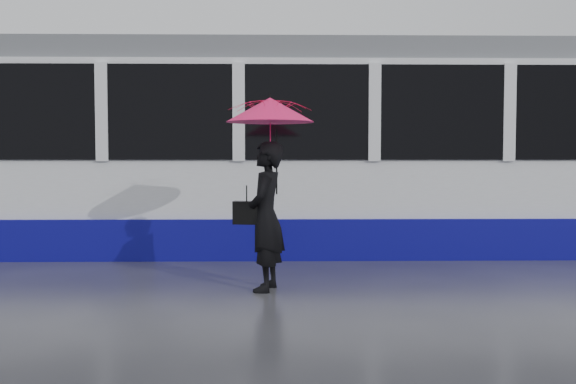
{
  "coord_description": "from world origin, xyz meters",
  "views": [
    {
      "loc": [
        0.41,
        -8.19,
        1.52
      ],
      "look_at": [
        0.56,
        -0.18,
        1.1
      ],
      "focal_mm": 40.0,
      "sensor_mm": 36.0,
      "label": 1
    }
  ],
  "objects": [
    {
      "name": "woman",
      "position": [
        0.29,
        -0.86,
        0.86
      ],
      "size": [
        0.52,
        0.69,
        1.71
      ],
      "primitive_type": "imported",
      "rotation": [
        0.0,
        0.0,
        -1.76
      ],
      "color": "black",
      "rests_on": "ground"
    },
    {
      "name": "umbrella",
      "position": [
        0.34,
        -0.86,
        1.88
      ],
      "size": [
        1.17,
        1.17,
        1.16
      ],
      "rotation": [
        0.0,
        0.0,
        -0.19
      ],
      "color": "#FA1553",
      "rests_on": "ground"
    },
    {
      "name": "tram",
      "position": [
        0.37,
        2.5,
        1.64
      ],
      "size": [
        26.0,
        2.56,
        3.35
      ],
      "color": "white",
      "rests_on": "ground"
    },
    {
      "name": "ground",
      "position": [
        0.0,
        0.0,
        0.0
      ],
      "size": [
        90.0,
        90.0,
        0.0
      ],
      "primitive_type": "plane",
      "color": "#2E2E34",
      "rests_on": "ground"
    },
    {
      "name": "rails",
      "position": [
        0.0,
        2.5,
        0.01
      ],
      "size": [
        34.0,
        1.51,
        0.02
      ],
      "color": "#3F3D38",
      "rests_on": "ground"
    },
    {
      "name": "handbag",
      "position": [
        0.07,
        -0.84,
        0.9
      ],
      "size": [
        0.33,
        0.19,
        0.45
      ],
      "rotation": [
        0.0,
        0.0,
        -0.19
      ],
      "color": "black",
      "rests_on": "ground"
    }
  ]
}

